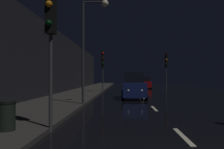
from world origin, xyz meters
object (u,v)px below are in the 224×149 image
car_distant_taillights (146,83)px  trash_bin_curbside (7,116)px  traffic_light_far_left (103,62)px  streetlamp_overhead (91,35)px  traffic_light_far_right (166,63)px  car_approaching_headlights (134,87)px  traffic_light_near_left (51,18)px

car_distant_taillights → trash_bin_curbside: bearing=166.8°
traffic_light_far_left → streetlamp_overhead: size_ratio=0.74×
trash_bin_curbside → car_distant_taillights: size_ratio=0.25×
traffic_light_far_right → car_distant_taillights: traffic_light_far_right is taller
streetlamp_overhead → trash_bin_curbside: size_ratio=7.23×
car_approaching_headlights → car_distant_taillights: size_ratio=1.19×
traffic_light_near_left → streetlamp_overhead: bearing=179.8°
traffic_light_near_left → car_approaching_headlights: traffic_light_near_left is taller
traffic_light_near_left → trash_bin_curbside: 3.42m
traffic_light_far_left → traffic_light_far_right: size_ratio=0.96×
streetlamp_overhead → trash_bin_curbside: 8.79m
traffic_light_far_right → trash_bin_curbside: traffic_light_far_right is taller
streetlamp_overhead → traffic_light_far_left: bearing=91.2°
traffic_light_far_left → streetlamp_overhead: (0.27, -13.07, 0.89)m
traffic_light_far_left → traffic_light_far_right: traffic_light_far_right is taller
traffic_light_far_left → traffic_light_far_right: 9.47m
traffic_light_far_right → car_distant_taillights: 7.35m
traffic_light_far_left → trash_bin_curbside: (-1.33, -20.79, -2.99)m
traffic_light_near_left → car_distant_taillights: bearing=171.6°
traffic_light_far_left → car_approaching_headlights: traffic_light_far_left is taller
traffic_light_far_left → car_approaching_headlights: bearing=9.2°
traffic_light_far_right → streetlamp_overhead: (-8.00, -17.67, 0.74)m
streetlamp_overhead → car_distant_taillights: 25.03m
traffic_light_far_left → car_distant_taillights: traffic_light_far_left is taller
traffic_light_far_left → car_approaching_headlights: 8.72m
streetlamp_overhead → trash_bin_curbside: streetlamp_overhead is taller
traffic_light_far_right → traffic_light_near_left: bearing=-22.2°
traffic_light_near_left → streetlamp_overhead: size_ratio=0.77×
car_approaching_headlights → trash_bin_curbside: bearing=-19.3°
traffic_light_far_left → car_approaching_headlights: (3.26, -7.66, -2.58)m
trash_bin_curbside → car_distant_taillights: car_distant_taillights is taller
traffic_light_far_left → traffic_light_near_left: bearing=-14.1°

